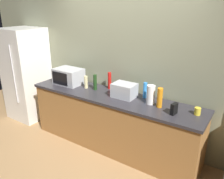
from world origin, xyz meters
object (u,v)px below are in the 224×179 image
bottle_wine (95,82)px  bottle_hot_sauce (110,81)px  mug_yellow (197,111)px  bottle_spray_cleaner (145,90)px  paper_towel_roll (151,95)px  microwave (69,76)px  bottle_hand_soap (86,82)px  bottle_dish_soap (160,98)px  refrigerator (27,74)px  cordless_phone (174,109)px  toaster_oven (124,90)px

bottle_wine → bottle_hot_sauce: bearing=46.5°
mug_yellow → bottle_spray_cleaner: bearing=170.0°
paper_towel_roll → bottle_hot_sauce: (-0.82, 0.19, 0.00)m
microwave → bottle_hand_soap: size_ratio=2.30×
microwave → bottle_dish_soap: bearing=-1.2°
refrigerator → bottle_wine: size_ratio=7.05×
refrigerator → bottle_spray_cleaner: bearing=4.7°
bottle_spray_cleaner → paper_towel_roll: bearing=-44.0°
cordless_phone → bottle_spray_cleaner: 0.62m
refrigerator → bottle_wine: 1.68m
paper_towel_roll → cordless_phone: 0.42m
microwave → bottle_spray_cleaner: 1.40m
cordless_phone → refrigerator: bearing=-170.9°
toaster_oven → bottle_hand_soap: size_ratio=1.63×
toaster_oven → bottle_dish_soap: (0.58, -0.05, 0.03)m
refrigerator → bottle_spray_cleaner: size_ratio=7.61×
cordless_phone → bottle_wine: (-1.37, 0.15, 0.05)m
cordless_phone → bottle_dish_soap: bottle_dish_soap is taller
bottle_dish_soap → bottle_hot_sauce: bearing=166.8°
microwave → bottle_hot_sauce: size_ratio=1.73×
bottle_spray_cleaner → bottle_hand_soap: bearing=-170.8°
bottle_spray_cleaner → toaster_oven: bearing=-152.1°
paper_towel_roll → mug_yellow: paper_towel_roll is taller
refrigerator → cordless_phone: refrigerator is taller
refrigerator → bottle_hand_soap: bearing=1.6°
refrigerator → mug_yellow: (3.30, 0.06, 0.05)m
cordless_phone → bottle_hand_soap: 1.55m
paper_towel_roll → bottle_hand_soap: 1.16m
microwave → bottle_spray_cleaner: bearing=6.4°
cordless_phone → bottle_wine: 1.38m
bottle_spray_cleaner → bottle_dish_soap: 0.37m
bottle_wine → bottle_hot_sauce: size_ratio=0.92×
toaster_oven → bottle_wine: bearing=179.6°
paper_towel_roll → bottle_spray_cleaner: paper_towel_roll is taller
bottle_wine → bottle_spray_cleaner: 0.84m
bottle_hand_soap → bottle_dish_soap: (1.31, -0.03, 0.03)m
microwave → bottle_hot_sauce: (0.73, 0.19, 0.00)m
microwave → bottle_hand_soap: microwave is taller
paper_towel_roll → bottle_spray_cleaner: bearing=136.0°
toaster_oven → bottle_hand_soap: (-0.73, -0.02, -0.00)m
mug_yellow → bottle_hot_sauce: bearing=173.1°
bottle_wine → bottle_hand_soap: 0.18m
microwave → paper_towel_roll: (1.55, 0.00, 0.00)m
microwave → toaster_oven: 1.12m
bottle_wine → bottle_hot_sauce: bottle_hot_sauce is taller
cordless_phone → bottle_hand_soap: size_ratio=0.72×
refrigerator → mug_yellow: 3.30m
paper_towel_roll → bottle_wine: (-0.98, 0.01, -0.01)m
toaster_oven → paper_towel_roll: size_ratio=1.26×
refrigerator → bottle_dish_soap: size_ratio=6.58×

